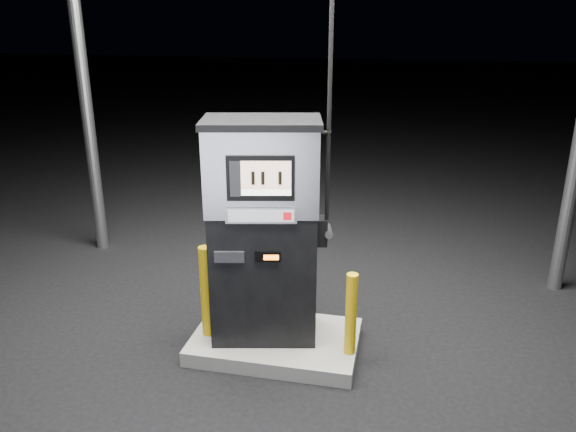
# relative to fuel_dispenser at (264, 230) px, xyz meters

# --- Properties ---
(ground) EXTENTS (80.00, 80.00, 0.00)m
(ground) POSITION_rel_fuel_dispenser_xyz_m (0.11, -0.02, -1.24)
(ground) COLOR black
(ground) RESTS_ON ground
(pump_island) EXTENTS (1.60, 1.00, 0.15)m
(pump_island) POSITION_rel_fuel_dispenser_xyz_m (0.11, -0.02, -1.16)
(pump_island) COLOR slate
(pump_island) RESTS_ON ground
(fuel_dispenser) EXTENTS (1.22, 0.83, 4.39)m
(fuel_dispenser) POSITION_rel_fuel_dispenser_xyz_m (0.00, 0.00, 0.00)
(fuel_dispenser) COLOR black
(fuel_dispenser) RESTS_ON pump_island
(bollard_left) EXTENTS (0.15, 0.15, 0.92)m
(bollard_left) POSITION_rel_fuel_dispenser_xyz_m (-0.54, -0.13, -0.63)
(bollard_left) COLOR #C49D0A
(bollard_left) RESTS_ON pump_island
(bollard_right) EXTENTS (0.12, 0.12, 0.80)m
(bollard_right) POSITION_rel_fuel_dispenser_xyz_m (0.85, -0.17, -0.69)
(bollard_right) COLOR #C49D0A
(bollard_right) RESTS_ON pump_island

